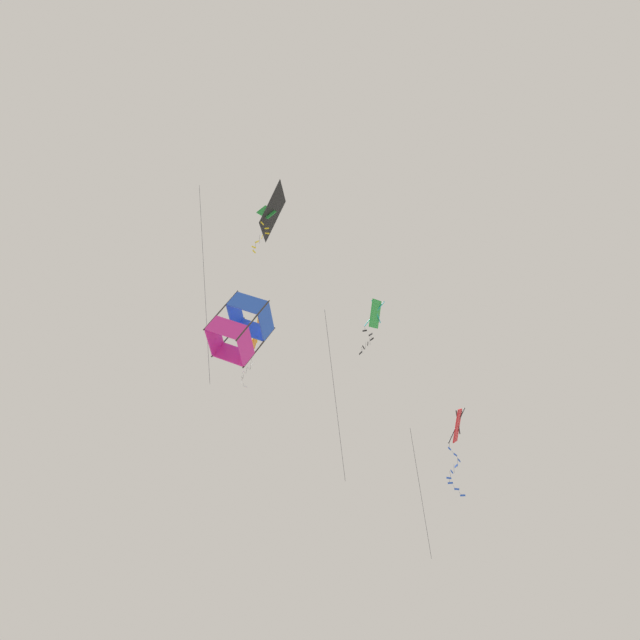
{
  "coord_description": "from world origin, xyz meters",
  "views": [
    {
      "loc": [
        1.0,
        -17.58,
        7.31
      ],
      "look_at": [
        0.63,
        1.77,
        27.55
      ],
      "focal_mm": 41.85,
      "sensor_mm": 36.0,
      "label": 1
    }
  ],
  "objects_px": {
    "kite_diamond_upper_right": "(457,427)",
    "kite_diamond_near_right": "(257,333)",
    "kite_box_mid_left": "(240,329)",
    "kite_diamond_far_centre": "(374,316)",
    "kite_delta_near_left": "(271,212)"
  },
  "relations": [
    {
      "from": "kite_diamond_upper_right",
      "to": "kite_diamond_near_right",
      "type": "height_order",
      "value": "kite_diamond_near_right"
    },
    {
      "from": "kite_box_mid_left",
      "to": "kite_diamond_upper_right",
      "type": "bearing_deg",
      "value": -55.1
    },
    {
      "from": "kite_diamond_upper_right",
      "to": "kite_diamond_near_right",
      "type": "distance_m",
      "value": 8.82
    },
    {
      "from": "kite_diamond_upper_right",
      "to": "kite_diamond_far_centre",
      "type": "relative_size",
      "value": 0.72
    },
    {
      "from": "kite_box_mid_left",
      "to": "kite_diamond_near_right",
      "type": "bearing_deg",
      "value": 4.89
    },
    {
      "from": "kite_delta_near_left",
      "to": "kite_diamond_upper_right",
      "type": "bearing_deg",
      "value": -74.32
    },
    {
      "from": "kite_diamond_upper_right",
      "to": "kite_diamond_near_right",
      "type": "xyz_separation_m",
      "value": [
        -7.49,
        -0.34,
        4.65
      ]
    },
    {
      "from": "kite_diamond_upper_right",
      "to": "kite_diamond_far_centre",
      "type": "height_order",
      "value": "kite_diamond_far_centre"
    },
    {
      "from": "kite_diamond_far_centre",
      "to": "kite_diamond_near_right",
      "type": "xyz_separation_m",
      "value": [
        -4.67,
        1.36,
        0.54
      ]
    },
    {
      "from": "kite_delta_near_left",
      "to": "kite_diamond_near_right",
      "type": "bearing_deg",
      "value": -3.81
    },
    {
      "from": "kite_diamond_upper_right",
      "to": "kite_delta_near_left",
      "type": "distance_m",
      "value": 11.17
    },
    {
      "from": "kite_delta_near_left",
      "to": "kite_box_mid_left",
      "type": "relative_size",
      "value": 3.31
    },
    {
      "from": "kite_diamond_upper_right",
      "to": "kite_box_mid_left",
      "type": "distance_m",
      "value": 8.68
    },
    {
      "from": "kite_diamond_far_centre",
      "to": "kite_delta_near_left",
      "type": "bearing_deg",
      "value": 106.76
    },
    {
      "from": "kite_diamond_near_right",
      "to": "kite_delta_near_left",
      "type": "bearing_deg",
      "value": 169.17
    }
  ]
}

